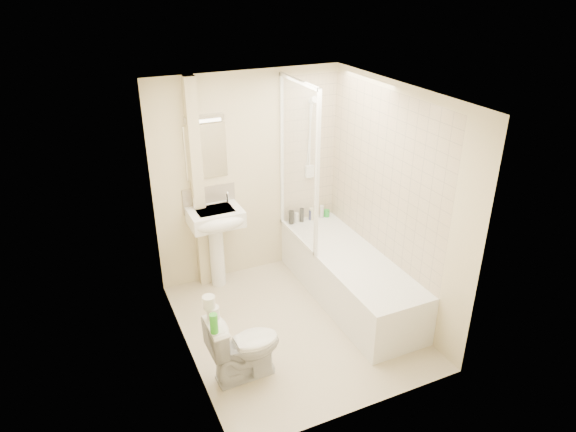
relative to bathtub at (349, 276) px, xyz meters
name	(u,v)px	position (x,y,z in m)	size (l,w,h in m)	color
floor	(295,325)	(-0.75, -0.20, -0.29)	(2.50, 2.50, 0.00)	beige
wall_back	(249,177)	(-0.75, 1.05, 0.91)	(2.20, 0.02, 2.40)	beige
wall_left	(180,246)	(-1.85, -0.20, 0.91)	(0.02, 2.50, 2.40)	beige
wall_right	(393,202)	(0.35, -0.20, 0.91)	(0.02, 2.50, 2.40)	beige
ceiling	(297,94)	(-0.75, -0.20, 2.11)	(2.20, 2.50, 0.02)	white
tile_back	(309,150)	(0.00, 1.04, 1.14)	(0.70, 0.01, 1.75)	beige
tile_right	(383,175)	(0.34, 0.00, 1.14)	(0.01, 2.10, 1.75)	beige
pipe_boxing	(198,188)	(-1.37, 0.99, 0.91)	(0.12, 0.12, 2.40)	beige
splashback	(209,199)	(-1.24, 1.04, 0.74)	(0.60, 0.01, 0.30)	beige
mirror	(206,152)	(-1.24, 1.04, 1.29)	(0.46, 0.01, 0.60)	white
strip_light	(204,118)	(-1.24, 1.02, 1.66)	(0.42, 0.07, 0.07)	silver
bathtub	(349,276)	(0.00, 0.00, 0.00)	(0.70, 2.10, 0.55)	white
shower_screen	(298,164)	(-0.35, 0.60, 1.16)	(0.04, 0.92, 1.80)	white
shower_fixture	(311,141)	(0.00, 0.99, 1.26)	(0.10, 0.16, 0.99)	white
pedestal_sink	(217,227)	(-1.24, 0.81, 0.49)	(0.58, 0.51, 1.11)	white
bottle_black_a	(291,217)	(-0.26, 0.96, 0.35)	(0.06, 0.06, 0.17)	black
bottle_white_a	(296,218)	(-0.19, 0.96, 0.33)	(0.05, 0.05, 0.13)	white
bottle_black_b	(302,215)	(-0.12, 0.96, 0.35)	(0.05, 0.05, 0.17)	black
bottle_blue	(311,215)	(0.01, 0.96, 0.33)	(0.05, 0.05, 0.13)	navy
bottle_cream	(312,214)	(0.02, 0.96, 0.34)	(0.06, 0.06, 0.16)	beige
bottle_white_b	(322,212)	(0.15, 0.96, 0.34)	(0.05, 0.05, 0.16)	silver
bottle_green	(327,213)	(0.23, 0.96, 0.30)	(0.07, 0.07, 0.09)	green
toilet	(244,346)	(-1.47, -0.66, 0.04)	(0.66, 0.39, 0.66)	white
toilet_roll_lower	(213,313)	(-1.71, -0.59, 0.43)	(0.11, 0.11, 0.11)	white
toilet_roll_upper	(209,302)	(-1.74, -0.58, 0.54)	(0.11, 0.11, 0.11)	white
green_bottle	(214,323)	(-1.76, -0.78, 0.46)	(0.07, 0.07, 0.18)	green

